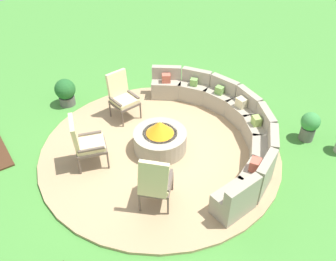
{
  "coord_description": "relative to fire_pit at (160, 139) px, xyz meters",
  "views": [
    {
      "loc": [
        4.66,
        -3.05,
        4.91
      ],
      "look_at": [
        0.0,
        0.2,
        0.45
      ],
      "focal_mm": 37.49,
      "sensor_mm": 36.0,
      "label": 1
    }
  ],
  "objects": [
    {
      "name": "ground_plane",
      "position": [
        0.0,
        0.0,
        -0.33
      ],
      "size": [
        24.0,
        24.0,
        0.0
      ],
      "primitive_type": "plane",
      "color": "#478C38"
    },
    {
      "name": "patio_circle",
      "position": [
        0.0,
        0.0,
        -0.3
      ],
      "size": [
        4.99,
        4.99,
        0.06
      ],
      "primitive_type": "cylinder",
      "color": "tan",
      "rests_on": "ground_plane"
    },
    {
      "name": "fire_pit",
      "position": [
        0.0,
        0.0,
        0.0
      ],
      "size": [
        1.1,
        1.1,
        0.7
      ],
      "color": "#9E937F",
      "rests_on": "patio_circle"
    },
    {
      "name": "curved_stone_bench",
      "position": [
        0.44,
        1.43,
        0.03
      ],
      "size": [
        4.33,
        2.57,
        0.76
      ],
      "color": "#9E937F",
      "rests_on": "patio_circle"
    },
    {
      "name": "lounge_chair_front_left",
      "position": [
        -1.49,
        -0.05,
        0.3
      ],
      "size": [
        0.63,
        0.59,
        1.1
      ],
      "rotation": [
        0.0,
        0.0,
        4.81
      ],
      "color": "brown",
      "rests_on": "patio_circle"
    },
    {
      "name": "lounge_chair_front_right",
      "position": [
        -0.45,
        -1.42,
        0.29
      ],
      "size": [
        0.72,
        0.75,
        1.12
      ],
      "rotation": [
        0.0,
        0.0,
        5.95
      ],
      "color": "brown",
      "rests_on": "patio_circle"
    },
    {
      "name": "lounge_chair_back_left",
      "position": [
        1.19,
        -0.9,
        0.3
      ],
      "size": [
        0.8,
        0.81,
        1.15
      ],
      "rotation": [
        0.0,
        0.0,
        7.1
      ],
      "color": "brown",
      "rests_on": "patio_circle"
    },
    {
      "name": "potted_plant_0",
      "position": [
        -2.79,
        -0.91,
        0.04
      ],
      "size": [
        0.5,
        0.5,
        0.69
      ],
      "color": "#605B56",
      "rests_on": "ground_plane"
    },
    {
      "name": "potted_plant_2",
      "position": [
        1.51,
        2.84,
        0.05
      ],
      "size": [
        0.4,
        0.4,
        0.68
      ],
      "color": "#605B56",
      "rests_on": "ground_plane"
    }
  ]
}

